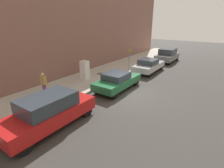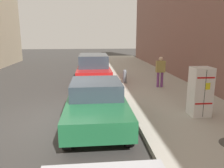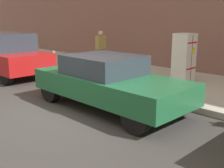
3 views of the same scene
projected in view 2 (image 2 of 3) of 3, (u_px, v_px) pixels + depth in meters
The scene contains 7 objects.
ground_plane at pixel (63, 119), 7.58m from camera, with size 80.00×80.00×0.00m, color #383533.
sidewalk_slab at pixel (188, 113), 7.99m from camera, with size 4.20×44.00×0.16m, color #B2ADA0.
discarded_refrigerator at pixel (200, 92), 7.37m from camera, with size 0.66×0.59×1.67m.
fire_hydrant at pixel (125, 76), 12.57m from camera, with size 0.22×0.22×0.78m.
pedestrian_walking_far at pixel (160, 70), 11.43m from camera, with size 0.47×0.22×1.61m.
parked_suv_red at pixel (94, 68), 13.25m from camera, with size 1.88×4.88×1.73m.
parked_sedan_green at pixel (96, 102), 7.18m from camera, with size 1.85×4.40×1.39m.
Camera 2 is at (-1.00, 7.26, 2.87)m, focal length 35.00 mm.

